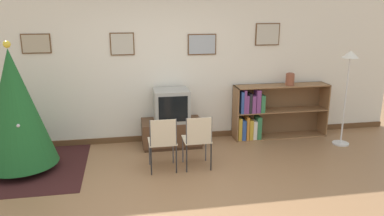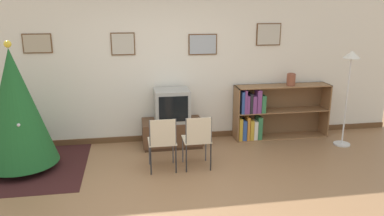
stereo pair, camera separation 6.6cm
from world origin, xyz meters
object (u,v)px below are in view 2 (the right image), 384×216
at_px(christmas_tree, 16,108).
at_px(standing_lamp, 350,74).
at_px(folding_chair_right, 198,139).
at_px(television, 172,105).
at_px(vase, 291,79).
at_px(bookshelf, 265,113).
at_px(tv_console, 172,133).
at_px(folding_chair_left, 162,141).

bearing_deg(christmas_tree, standing_lamp, 1.42).
bearing_deg(christmas_tree, folding_chair_right, -9.47).
relative_size(christmas_tree, television, 3.24).
bearing_deg(standing_lamp, television, 170.92).
relative_size(folding_chair_right, vase, 3.72).
relative_size(television, bookshelf, 0.34).
xyz_separation_m(tv_console, folding_chair_left, (-0.26, -1.02, 0.25)).
distance_m(folding_chair_left, standing_lamp, 3.31).
bearing_deg(bookshelf, folding_chair_right, -142.08).
bearing_deg(bookshelf, vase, -4.15).
bearing_deg(folding_chair_right, standing_lamp, 11.78).
xyz_separation_m(folding_chair_right, standing_lamp, (2.66, 0.55, 0.78)).
height_order(folding_chair_left, standing_lamp, standing_lamp).
bearing_deg(standing_lamp, tv_console, 170.87).
bearing_deg(tv_console, folding_chair_left, -104.02).
height_order(tv_console, television, television).
height_order(television, vase, vase).
distance_m(folding_chair_right, vase, 2.26).
bearing_deg(christmas_tree, tv_console, 14.59).
xyz_separation_m(christmas_tree, television, (2.29, 0.59, -0.23)).
height_order(christmas_tree, folding_chair_left, christmas_tree).
bearing_deg(television, tv_console, 90.00).
bearing_deg(folding_chair_right, folding_chair_left, 180.00).
xyz_separation_m(folding_chair_left, bookshelf, (1.96, 1.13, -0.01)).
bearing_deg(tv_console, folding_chair_right, -75.98).
bearing_deg(television, vase, 2.05).
xyz_separation_m(television, folding_chair_right, (0.26, -1.02, -0.24)).
distance_m(christmas_tree, tv_console, 2.48).
height_order(folding_chair_right, standing_lamp, standing_lamp).
height_order(christmas_tree, vase, christmas_tree).
relative_size(folding_chair_left, folding_chair_right, 1.00).
height_order(christmas_tree, tv_console, christmas_tree).
bearing_deg(bookshelf, television, -176.37).
distance_m(tv_console, television, 0.49).
relative_size(christmas_tree, folding_chair_left, 2.29).
distance_m(christmas_tree, bookshelf, 4.08).
bearing_deg(tv_console, christmas_tree, -165.41).
distance_m(folding_chair_left, bookshelf, 2.26).
xyz_separation_m(christmas_tree, folding_chair_left, (2.04, -0.43, -0.47)).
distance_m(tv_console, vase, 2.30).
relative_size(television, vase, 2.63).
distance_m(christmas_tree, folding_chair_right, 2.63).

